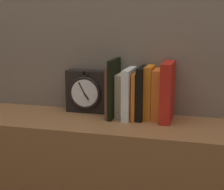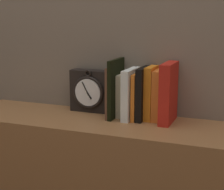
{
  "view_description": "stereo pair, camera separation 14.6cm",
  "coord_description": "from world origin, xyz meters",
  "px_view_note": "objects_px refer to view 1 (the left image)",
  "views": [
    {
      "loc": [
        0.38,
        -1.37,
        1.18
      ],
      "look_at": [
        0.0,
        0.0,
        0.87
      ],
      "focal_mm": 60.0,
      "sensor_mm": 36.0,
      "label": 1
    },
    {
      "loc": [
        0.52,
        -1.33,
        1.18
      ],
      "look_at": [
        0.0,
        0.0,
        0.87
      ],
      "focal_mm": 60.0,
      "sensor_mm": 36.0,
      "label": 2
    }
  ],
  "objects_px": {
    "book_slot0_brown": "(111,91)",
    "book_slot6_orange": "(149,92)",
    "book_slot1_black": "(114,88)",
    "book_slot4_orange": "(136,95)",
    "clock": "(87,91)",
    "book_slot7_orange": "(158,94)",
    "book_slot5_black": "(142,93)",
    "book_slot3_white": "(129,93)",
    "book_slot8_red": "(167,92)",
    "book_slot2_cream": "(122,95)"
  },
  "relations": [
    {
      "from": "clock",
      "to": "book_slot8_red",
      "type": "relative_size",
      "value": 0.8
    },
    {
      "from": "clock",
      "to": "book_slot7_orange",
      "type": "distance_m",
      "value": 0.31
    },
    {
      "from": "book_slot0_brown",
      "to": "book_slot4_orange",
      "type": "xyz_separation_m",
      "value": [
        0.1,
        0.01,
        -0.01
      ]
    },
    {
      "from": "book_slot2_cream",
      "to": "book_slot6_orange",
      "type": "relative_size",
      "value": 0.83
    },
    {
      "from": "book_slot7_orange",
      "to": "book_slot8_red",
      "type": "relative_size",
      "value": 0.86
    },
    {
      "from": "clock",
      "to": "book_slot0_brown",
      "type": "xyz_separation_m",
      "value": [
        0.12,
        -0.04,
        0.01
      ]
    },
    {
      "from": "book_slot1_black",
      "to": "book_slot8_red",
      "type": "relative_size",
      "value": 1.02
    },
    {
      "from": "book_slot0_brown",
      "to": "book_slot2_cream",
      "type": "height_order",
      "value": "book_slot0_brown"
    },
    {
      "from": "clock",
      "to": "book_slot3_white",
      "type": "xyz_separation_m",
      "value": [
        0.19,
        -0.04,
        0.01
      ]
    },
    {
      "from": "clock",
      "to": "book_slot1_black",
      "type": "height_order",
      "value": "book_slot1_black"
    },
    {
      "from": "book_slot7_orange",
      "to": "book_slot3_white",
      "type": "bearing_deg",
      "value": -169.49
    },
    {
      "from": "book_slot6_orange",
      "to": "book_slot0_brown",
      "type": "bearing_deg",
      "value": -173.18
    },
    {
      "from": "book_slot5_black",
      "to": "book_slot4_orange",
      "type": "bearing_deg",
      "value": 177.9
    },
    {
      "from": "book_slot3_white",
      "to": "book_slot8_red",
      "type": "relative_size",
      "value": 0.87
    },
    {
      "from": "book_slot0_brown",
      "to": "book_slot6_orange",
      "type": "height_order",
      "value": "book_slot6_orange"
    },
    {
      "from": "book_slot3_white",
      "to": "book_slot6_orange",
      "type": "xyz_separation_m",
      "value": [
        0.08,
        0.02,
        0.01
      ]
    },
    {
      "from": "book_slot3_white",
      "to": "book_slot4_orange",
      "type": "height_order",
      "value": "book_slot3_white"
    },
    {
      "from": "book_slot6_orange",
      "to": "book_slot7_orange",
      "type": "bearing_deg",
      "value": 0.94
    },
    {
      "from": "clock",
      "to": "book_slot0_brown",
      "type": "bearing_deg",
      "value": -18.87
    },
    {
      "from": "clock",
      "to": "book_slot2_cream",
      "type": "distance_m",
      "value": 0.16
    },
    {
      "from": "book_slot4_orange",
      "to": "book_slot1_black",
      "type": "bearing_deg",
      "value": -174.04
    },
    {
      "from": "book_slot4_orange",
      "to": "book_slot5_black",
      "type": "xyz_separation_m",
      "value": [
        0.02,
        -0.0,
        0.01
      ]
    },
    {
      "from": "book_slot0_brown",
      "to": "book_slot4_orange",
      "type": "height_order",
      "value": "book_slot0_brown"
    },
    {
      "from": "book_slot5_black",
      "to": "book_slot7_orange",
      "type": "height_order",
      "value": "book_slot5_black"
    },
    {
      "from": "book_slot5_black",
      "to": "book_slot6_orange",
      "type": "height_order",
      "value": "book_slot6_orange"
    },
    {
      "from": "book_slot7_orange",
      "to": "book_slot5_black",
      "type": "bearing_deg",
      "value": -167.81
    },
    {
      "from": "book_slot2_cream",
      "to": "book_slot8_red",
      "type": "distance_m",
      "value": 0.19
    },
    {
      "from": "book_slot0_brown",
      "to": "clock",
      "type": "bearing_deg",
      "value": 161.13
    },
    {
      "from": "book_slot0_brown",
      "to": "book_slot2_cream",
      "type": "relative_size",
      "value": 1.19
    },
    {
      "from": "book_slot2_cream",
      "to": "book_slot5_black",
      "type": "bearing_deg",
      "value": -10.2
    },
    {
      "from": "clock",
      "to": "book_slot2_cream",
      "type": "relative_size",
      "value": 1.07
    },
    {
      "from": "book_slot5_black",
      "to": "clock",
      "type": "bearing_deg",
      "value": 171.99
    },
    {
      "from": "book_slot1_black",
      "to": "book_slot8_red",
      "type": "distance_m",
      "value": 0.22
    },
    {
      "from": "book_slot1_black",
      "to": "book_slot4_orange",
      "type": "distance_m",
      "value": 0.09
    },
    {
      "from": "clock",
      "to": "book_slot1_black",
      "type": "bearing_deg",
      "value": -18.16
    },
    {
      "from": "book_slot2_cream",
      "to": "book_slot7_orange",
      "type": "bearing_deg",
      "value": -0.74
    },
    {
      "from": "book_slot1_black",
      "to": "book_slot5_black",
      "type": "bearing_deg",
      "value": 4.3
    },
    {
      "from": "clock",
      "to": "book_slot1_black",
      "type": "distance_m",
      "value": 0.14
    },
    {
      "from": "book_slot1_black",
      "to": "book_slot5_black",
      "type": "distance_m",
      "value": 0.12
    },
    {
      "from": "clock",
      "to": "book_slot2_cream",
      "type": "xyz_separation_m",
      "value": [
        0.16,
        -0.02,
        -0.0
      ]
    },
    {
      "from": "book_slot3_white",
      "to": "book_slot6_orange",
      "type": "height_order",
      "value": "book_slot6_orange"
    },
    {
      "from": "book_slot5_black",
      "to": "book_slot7_orange",
      "type": "distance_m",
      "value": 0.06
    },
    {
      "from": "clock",
      "to": "book_slot3_white",
      "type": "relative_size",
      "value": 0.93
    },
    {
      "from": "book_slot2_cream",
      "to": "book_slot7_orange",
      "type": "relative_size",
      "value": 0.87
    },
    {
      "from": "book_slot7_orange",
      "to": "book_slot8_red",
      "type": "height_order",
      "value": "book_slot8_red"
    },
    {
      "from": "clock",
      "to": "book_slot7_orange",
      "type": "xyz_separation_m",
      "value": [
        0.31,
        -0.02,
        0.01
      ]
    },
    {
      "from": "book_slot0_brown",
      "to": "book_slot3_white",
      "type": "bearing_deg",
      "value": -1.46
    },
    {
      "from": "book_slot2_cream",
      "to": "book_slot7_orange",
      "type": "xyz_separation_m",
      "value": [
        0.15,
        -0.0,
        0.01
      ]
    },
    {
      "from": "clock",
      "to": "book_slot6_orange",
      "type": "height_order",
      "value": "book_slot6_orange"
    },
    {
      "from": "clock",
      "to": "book_slot4_orange",
      "type": "xyz_separation_m",
      "value": [
        0.22,
        -0.03,
        0.0
      ]
    }
  ]
}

